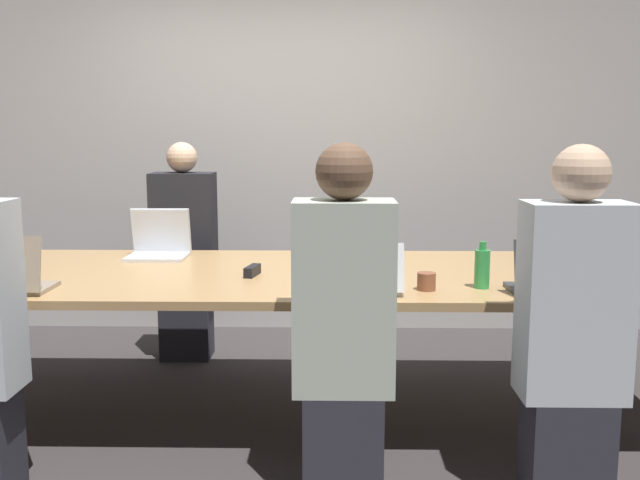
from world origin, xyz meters
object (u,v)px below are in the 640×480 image
Objects in this scene: laptop_far_midleft at (159,243)px; cup_near_midright at (426,281)px; person_near_right at (572,335)px; laptop_near_left at (8,276)px; stapler at (252,271)px; laptop_near_right at (551,278)px; laptop_near_midright at (362,279)px; person_far_midleft at (185,255)px; person_near_midright at (343,329)px; bottle_near_right at (482,268)px.

cup_near_midright is (1.42, -0.82, -0.04)m from laptop_far_midleft.
laptop_near_left is at bearing -9.24° from person_near_right.
stapler is at bearing 159.48° from cup_near_midright.
laptop_near_right reaches higher than laptop_near_midright.
person_far_midleft is at bearing 135.58° from cup_near_midright.
person_near_right reaches higher than laptop_near_right.
person_near_midright is 17.13× the size of cup_near_midright.
laptop_near_left is (-2.38, 0.39, 0.14)m from person_near_right.
laptop_near_left reaches higher than bottle_near_right.
person_far_midleft is 0.98× the size of person_near_midright.
laptop_far_midleft is 0.56m from person_far_midleft.
cup_near_midright is at bearing -8.63° from stapler.
cup_near_midright is at bearing -44.42° from person_far_midleft.
person_far_midleft is 2.40m from laptop_near_right.
laptop_far_midleft reaches higher than laptop_near_midright.
cup_near_midright is (0.38, 0.43, 0.10)m from person_near_midright.
person_near_right is at bearing -34.07° from laptop_far_midleft.
laptop_far_midleft is 1.56× the size of bottle_near_right.
cup_near_midright is (-0.26, -0.05, -0.05)m from bottle_near_right.
laptop_far_midleft is at bearing 155.23° from bottle_near_right.
stapler is (0.56, -1.05, 0.11)m from person_far_midleft.
stapler is at bearing -30.56° from person_near_right.
stapler is at bearing -15.08° from laptop_near_right.
laptop_far_midleft is 0.97× the size of laptop_near_left.
laptop_far_midleft is 0.97× the size of laptop_near_right.
person_far_midleft reaches higher than laptop_near_midright.
person_near_right reaches higher than laptop_far_midleft.
person_far_midleft is 3.85× the size of laptop_near_midright.
stapler is (-0.53, 0.38, -0.04)m from laptop_near_midright.
laptop_near_midright reaches higher than cup_near_midright.
person_near_midright is at bearing 21.65° from laptop_near_right.
laptop_near_left is (-0.45, -0.91, -0.00)m from laptop_far_midleft.
laptop_near_left is (-2.41, -0.03, 0.00)m from laptop_near_right.
laptop_near_midright is at bearing -23.65° from stapler.
person_far_midleft is 2.05m from person_near_midright.
person_near_right is 1.55m from stapler.
laptop_far_midleft is 0.23× the size of person_near_right.
person_near_right is (1.89, -1.83, 0.02)m from person_far_midleft.
laptop_near_midright is at bearing -103.49° from person_near_midright.
person_far_midleft reaches higher than cup_near_midright.
laptop_near_right reaches higher than stapler.
laptop_near_right is 1.61× the size of bottle_near_right.
person_near_right is (1.92, -1.30, -0.15)m from laptop_far_midleft.
laptop_near_right is at bearing -24.27° from laptop_far_midleft.
bottle_near_right is at bearing 10.81° from cup_near_midright.
laptop_near_right is 1.42m from stapler.
laptop_near_midright is at bearing -52.64° from person_far_midleft.
person_far_midleft reaches higher than laptop_near_right.
laptop_near_right is (1.96, -0.88, -0.01)m from laptop_far_midleft.
cup_near_midright is at bearing -169.19° from bottle_near_right.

